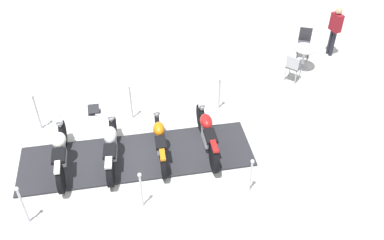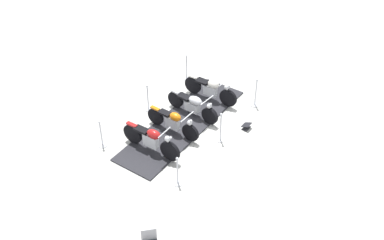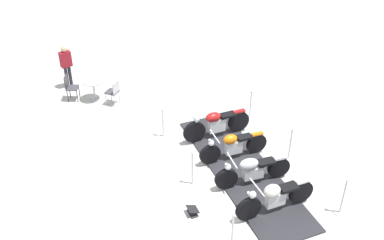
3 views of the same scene
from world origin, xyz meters
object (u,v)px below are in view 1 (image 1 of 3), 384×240
(stanchion_left_rear, at_px, (25,211))
(stanchion_right_mid, at_px, (131,107))
(stanchion_right_front, at_px, (219,100))
(stanchion_right_rear, at_px, (39,118))
(motorcycle_chrome, at_px, (111,145))
(cafe_chair_near_table, at_px, (293,66))
(info_placard, at_px, (94,111))
(bystander_person, at_px, (335,27))
(stanchion_left_front, at_px, (250,182))
(motorcycle_maroon, at_px, (207,132))
(motorcycle_cream, at_px, (61,150))
(motorcycle_copper, at_px, (160,139))
(cafe_chair_across_table, at_px, (304,41))
(stanchion_left_mid, at_px, (142,197))

(stanchion_left_rear, xyz_separation_m, stanchion_right_mid, (-2.59, 2.97, 0.01))
(stanchion_right_front, distance_m, stanchion_right_rear, 4.88)
(stanchion_right_rear, bearing_deg, motorcycle_chrome, 40.11)
(stanchion_left_rear, bearing_deg, cafe_chair_near_table, 108.07)
(stanchion_right_front, height_order, info_placard, stanchion_right_front)
(stanchion_right_rear, xyz_separation_m, bystander_person, (-0.48, 9.45, 0.64))
(stanchion_left_front, xyz_separation_m, cafe_chair_near_table, (-3.51, 3.21, 0.23))
(motorcycle_maroon, xyz_separation_m, bystander_person, (-2.75, 5.60, 0.47))
(motorcycle_cream, distance_m, stanchion_left_front, 4.50)
(motorcycle_copper, relative_size, bystander_person, 1.25)
(info_placard, bearing_deg, cafe_chair_near_table, 5.07)
(motorcycle_maroon, relative_size, stanchion_left_front, 2.18)
(motorcycle_cream, relative_size, bystander_person, 1.31)
(info_placard, xyz_separation_m, cafe_chair_across_table, (-0.58, 7.11, 0.48))
(info_placard, relative_size, cafe_chair_near_table, 0.41)
(cafe_chair_near_table, bearing_deg, motorcycle_copper, 164.21)
(stanchion_left_rear, bearing_deg, stanchion_right_mid, 131.12)
(motorcycle_copper, distance_m, stanchion_right_rear, 3.39)
(stanchion_left_front, bearing_deg, motorcycle_cream, -121.21)
(stanchion_right_mid, relative_size, info_placard, 3.06)
(motorcycle_maroon, relative_size, motorcycle_chrome, 1.03)
(motorcycle_maroon, bearing_deg, info_placard, 54.95)
(stanchion_right_mid, bearing_deg, bystander_person, 97.50)
(motorcycle_cream, xyz_separation_m, stanchion_left_front, (2.33, 3.85, -0.22))
(stanchion_left_mid, bearing_deg, stanchion_right_mid, 169.37)
(motorcycle_maroon, distance_m, cafe_chair_across_table, 5.58)
(stanchion_right_front, relative_size, stanchion_left_mid, 0.98)
(bystander_person, bearing_deg, motorcycle_chrome, 14.57)
(cafe_chair_across_table, bearing_deg, motorcycle_cream, -41.38)
(motorcycle_copper, relative_size, stanchion_right_front, 2.01)
(stanchion_left_front, relative_size, stanchion_right_mid, 0.90)
(stanchion_right_front, distance_m, stanchion_right_mid, 2.44)
(motorcycle_cream, xyz_separation_m, bystander_person, (-2.09, 9.07, 0.48))
(stanchion_right_rear, xyz_separation_m, cafe_chair_near_table, (0.43, 7.44, 0.17))
(stanchion_left_mid, bearing_deg, stanchion_right_front, 131.12)
(stanchion_right_front, relative_size, info_placard, 2.83)
(motorcycle_cream, bearing_deg, stanchion_right_mid, -50.25)
(stanchion_left_mid, xyz_separation_m, stanchion_left_front, (0.45, 2.40, -0.01))
(stanchion_right_front, height_order, stanchion_left_mid, stanchion_left_mid)
(cafe_chair_near_table, bearing_deg, bystander_person, -10.39)
(stanchion_right_rear, bearing_deg, info_placard, 96.14)
(motorcycle_chrome, relative_size, bystander_person, 1.28)
(motorcycle_chrome, xyz_separation_m, stanchion_left_front, (2.11, 2.68, -0.18))
(motorcycle_cream, distance_m, stanchion_right_mid, 2.33)
(motorcycle_copper, xyz_separation_m, cafe_chair_near_table, (-1.62, 4.74, 0.04))
(stanchion_left_mid, distance_m, stanchion_left_rear, 2.44)
(stanchion_left_mid, height_order, stanchion_left_front, stanchion_left_mid)
(bystander_person, bearing_deg, stanchion_right_mid, 5.81)
(stanchion_right_front, relative_size, cafe_chair_near_table, 1.16)
(stanchion_right_rear, bearing_deg, stanchion_left_front, 46.98)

